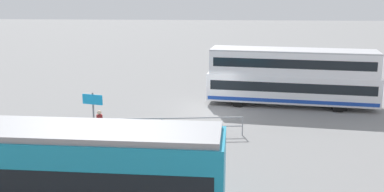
# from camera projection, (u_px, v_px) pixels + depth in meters

# --- Properties ---
(ground_plane) EXTENTS (160.00, 160.00, 0.00)m
(ground_plane) POSITION_uv_depth(u_px,v_px,m) (215.00, 112.00, 30.58)
(ground_plane) COLOR gray
(double_decker_bus) EXTENTS (11.65, 4.18, 3.89)m
(double_decker_bus) POSITION_uv_depth(u_px,v_px,m) (292.00, 77.00, 31.90)
(double_decker_bus) COLOR white
(double_decker_bus) RESTS_ON ground
(tram_yellow) EXTENTS (13.99, 3.10, 3.61)m
(tram_yellow) POSITION_uv_depth(u_px,v_px,m) (20.00, 175.00, 15.89)
(tram_yellow) COLOR teal
(tram_yellow) RESTS_ON ground
(pedestrian_near_railing) EXTENTS (0.43, 0.43, 1.73)m
(pedestrian_near_railing) POSITION_uv_depth(u_px,v_px,m) (100.00, 124.00, 24.66)
(pedestrian_near_railing) COLOR #33384C
(pedestrian_near_railing) RESTS_ON ground
(pedestrian_crossing) EXTENTS (0.42, 0.42, 1.67)m
(pedestrian_crossing) POSITION_uv_depth(u_px,v_px,m) (180.00, 141.00, 22.13)
(pedestrian_crossing) COLOR black
(pedestrian_crossing) RESTS_ON ground
(pedestrian_railing) EXTENTS (8.88, 1.05, 1.08)m
(pedestrian_railing) POSITION_uv_depth(u_px,v_px,m) (162.00, 124.00, 25.54)
(pedestrian_railing) COLOR gray
(pedestrian_railing) RESTS_ON ground
(info_sign) EXTENTS (1.22, 0.38, 2.25)m
(info_sign) POSITION_uv_depth(u_px,v_px,m) (93.00, 104.00, 26.34)
(info_sign) COLOR slate
(info_sign) RESTS_ON ground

